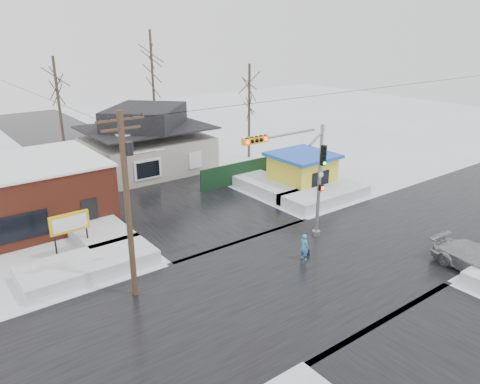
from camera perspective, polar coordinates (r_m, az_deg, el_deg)
ground at (r=25.32m, az=7.80°, el=-9.83°), size 120.00×120.00×0.00m
road_ns at (r=25.31m, az=7.80°, el=-9.81°), size 10.00×120.00×0.02m
road_ew at (r=25.31m, az=7.80°, el=-9.81°), size 120.00×10.00×0.02m
snowbank_nw at (r=26.28m, az=-17.97°, el=-8.52°), size 7.00×3.00×0.80m
snowbank_ne at (r=35.52m, az=10.28°, el=-0.36°), size 7.00×3.00×0.80m
snowbank_nside_w at (r=31.15m, az=-17.68°, el=-3.94°), size 3.00×8.00×0.80m
snowbank_nside_e at (r=37.61m, az=2.63°, el=1.09°), size 3.00×8.00×0.80m
traffic_signal at (r=27.05m, az=7.52°, el=2.64°), size 6.05×0.68×7.00m
utility_pole at (r=21.71m, az=-13.45°, el=-0.48°), size 3.15×0.44×9.00m
brick_building at (r=33.35m, az=-26.80°, el=-0.52°), size 12.20×8.20×4.12m
marquee_sign at (r=27.82m, az=-20.06°, el=-3.69°), size 2.20×0.21×2.55m
house at (r=42.53m, az=-11.30°, el=6.04°), size 10.40×8.40×5.76m
kiosk at (r=37.48m, az=7.56°, el=2.57°), size 4.60×4.60×2.88m
fence at (r=38.64m, az=0.18°, el=2.40°), size 8.00×0.12×1.80m
tree_far_left at (r=43.24m, az=-21.53°, el=12.49°), size 3.00×3.00×10.00m
tree_far_mid at (r=48.63m, az=-10.76°, el=16.02°), size 3.00×3.00×12.00m
tree_far_right at (r=45.31m, az=1.15°, el=13.07°), size 3.00×3.00×9.00m
pedestrian at (r=26.35m, az=7.82°, el=-6.68°), size 0.46×0.62×1.55m
car at (r=27.91m, az=27.05°, el=-7.41°), size 2.04×4.85×1.40m
shopping_bag at (r=27.04m, az=8.17°, el=-7.39°), size 0.30×0.17×0.35m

